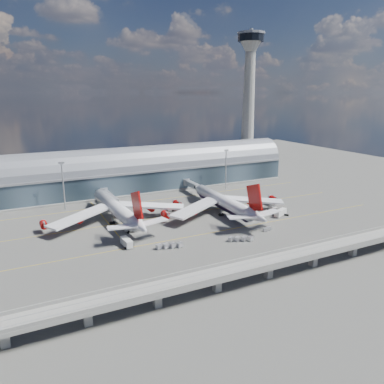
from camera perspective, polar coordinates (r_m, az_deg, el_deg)
name	(u,v)px	position (r m, az deg, el deg)	size (l,w,h in m)	color
ground	(195,227)	(174.83, 0.45, -5.32)	(500.00, 500.00, 0.00)	#474744
taxi_lines	(176,214)	(193.72, -2.50, -3.29)	(200.00, 80.12, 0.01)	gold
terminal	(140,172)	(241.33, -7.93, 3.02)	(200.00, 30.00, 28.00)	#1F2B35
control_tower	(248,105)	(279.28, 8.60, 12.93)	(19.00, 19.00, 103.00)	gray
guideway	(269,263)	(129.90, 11.64, -10.54)	(220.00, 8.50, 7.20)	gray
floodlight_mast_left	(63,185)	(208.16, -19.03, 1.08)	(3.00, 0.70, 25.70)	gray
floodlight_mast_right	(226,168)	(241.12, 5.19, 3.64)	(3.00, 0.70, 25.70)	gray
airliner_left	(117,209)	(182.90, -11.32, -2.58)	(70.01, 73.54, 22.41)	white
airliner_right	(225,203)	(192.33, 5.03, -1.66)	(67.47, 70.50, 22.40)	white
jet_bridge_left	(109,196)	(212.33, -12.59, -0.55)	(4.40, 28.00, 7.25)	gray
jet_bridge_right	(195,186)	(228.30, 0.52, 0.89)	(4.40, 32.00, 7.25)	gray
service_truck_0	(127,242)	(155.08, -9.94, -7.59)	(3.28, 8.19, 3.32)	silver
service_truck_1	(131,228)	(170.69, -9.26, -5.50)	(5.61, 4.73, 2.98)	silver
service_truck_2	(281,213)	(194.69, 13.34, -3.08)	(9.15, 6.05, 3.22)	silver
service_truck_3	(273,209)	(200.63, 12.25, -2.52)	(4.11, 6.73, 3.05)	silver
service_truck_4	(170,208)	(198.31, -3.43, -2.47)	(3.45, 4.93, 2.61)	silver
service_truck_5	(133,221)	(180.68, -8.95, -4.39)	(5.59, 4.63, 2.58)	silver
cargo_train_0	(169,246)	(151.81, -3.45, -8.19)	(11.24, 4.39, 1.86)	gray
cargo_train_1	(241,239)	(159.69, 7.43, -7.11)	(10.64, 5.75, 1.80)	gray
cargo_train_2	(267,229)	(172.99, 11.37, -5.57)	(4.72, 2.49, 1.53)	gray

